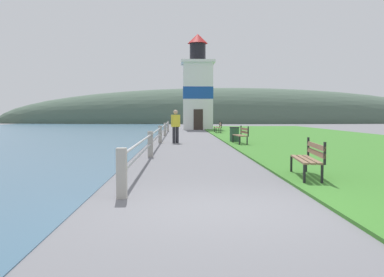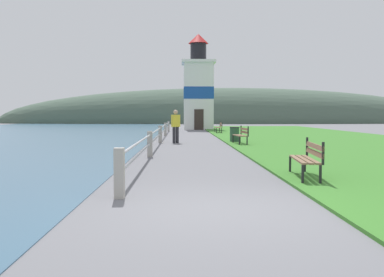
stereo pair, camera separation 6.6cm
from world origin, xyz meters
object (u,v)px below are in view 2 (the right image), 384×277
at_px(park_bench_near, 308,157).
at_px(trash_bin, 235,135).
at_px(lighthouse, 198,90).
at_px(person_strolling, 176,125).
at_px(park_bench_midway, 242,134).
at_px(park_bench_far, 219,127).

distance_m(park_bench_near, trash_bin, 13.04).
relative_size(lighthouse, person_strolling, 5.42).
xyz_separation_m(park_bench_midway, trash_bin, (-0.13, 1.75, -0.11)).
xyz_separation_m(park_bench_near, person_strolling, (-3.25, 12.70, 0.41)).
bearing_deg(lighthouse, park_bench_midway, -86.62).
bearing_deg(person_strolling, park_bench_far, -43.48).
height_order(person_strolling, trash_bin, person_strolling).
relative_size(lighthouse, trash_bin, 11.31).
relative_size(person_strolling, trash_bin, 2.09).
bearing_deg(park_bench_midway, park_bench_near, 85.72).
distance_m(park_bench_far, trash_bin, 11.06).
relative_size(park_bench_midway, park_bench_far, 0.87).
distance_m(park_bench_midway, lighthouse, 22.08).
bearing_deg(park_bench_midway, lighthouse, -90.68).
bearing_deg(trash_bin, park_bench_near, -89.62).
xyz_separation_m(park_bench_near, lighthouse, (-1.24, 33.06, 3.45)).
bearing_deg(park_bench_far, lighthouse, -80.84).
distance_m(lighthouse, person_strolling, 20.68).
xyz_separation_m(park_bench_far, lighthouse, (-1.31, 8.96, 3.44)).
xyz_separation_m(person_strolling, trash_bin, (3.17, 0.34, -0.53)).
bearing_deg(person_strolling, trash_bin, -111.12).
distance_m(park_bench_midway, park_bench_far, 12.81).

